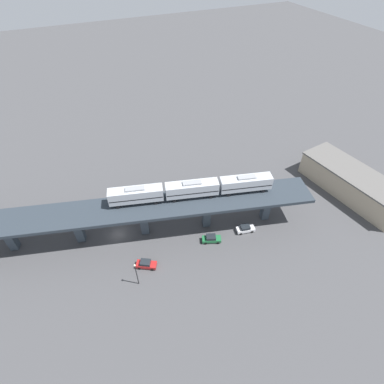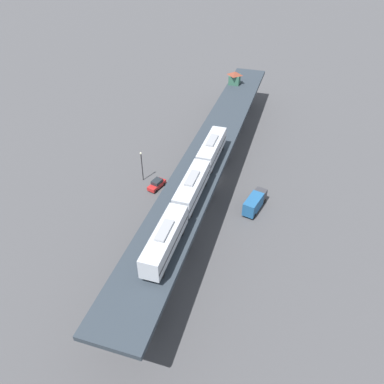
# 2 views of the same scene
# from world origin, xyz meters

# --- Properties ---
(ground_plane) EXTENTS (400.00, 400.00, 0.00)m
(ground_plane) POSITION_xyz_m (0.00, 0.00, 0.00)
(ground_plane) COLOR #424244
(elevated_viaduct) EXTENTS (31.44, 91.12, 8.66)m
(elevated_viaduct) POSITION_xyz_m (-0.05, -0.19, 7.40)
(elevated_viaduct) COLOR #283039
(elevated_viaduct) RESTS_ON ground
(subway_train) EXTENTS (12.14, 36.69, 4.45)m
(subway_train) POSITION_xyz_m (3.26, 17.95, 11.20)
(subway_train) COLOR #ADB2BA
(subway_train) RESTS_ON elevated_viaduct
(street_car_green) EXTENTS (3.25, 4.75, 1.89)m
(street_car_green) POSITION_xyz_m (10.72, 19.63, 0.94)
(street_car_green) COLOR #1E6638
(street_car_green) RESTS_ON ground
(street_car_white) EXTENTS (2.58, 4.66, 1.89)m
(street_car_white) POSITION_xyz_m (11.28, 28.55, 0.94)
(street_car_white) COLOR silver
(street_car_white) RESTS_ON ground
(street_car_red) EXTENTS (3.74, 4.71, 1.89)m
(street_car_red) POSITION_xyz_m (11.27, 3.54, 0.94)
(street_car_red) COLOR #AD1E1E
(street_car_red) RESTS_ON ground
(delivery_truck) EXTENTS (5.34, 7.42, 3.20)m
(delivery_truck) POSITION_xyz_m (-8.59, 9.72, 1.76)
(delivery_truck) COLOR #333338
(delivery_truck) RESTS_ON ground
(street_lamp) EXTENTS (0.44, 0.44, 6.94)m
(street_lamp) POSITION_xyz_m (14.57, 0.81, 4.11)
(street_lamp) COLOR black
(street_lamp) RESTS_ON ground
(warehouse_building) EXTENTS (29.73, 14.19, 6.80)m
(warehouse_building) POSITION_xyz_m (10.73, 62.19, 3.41)
(warehouse_building) COLOR tan
(warehouse_building) RESTS_ON ground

